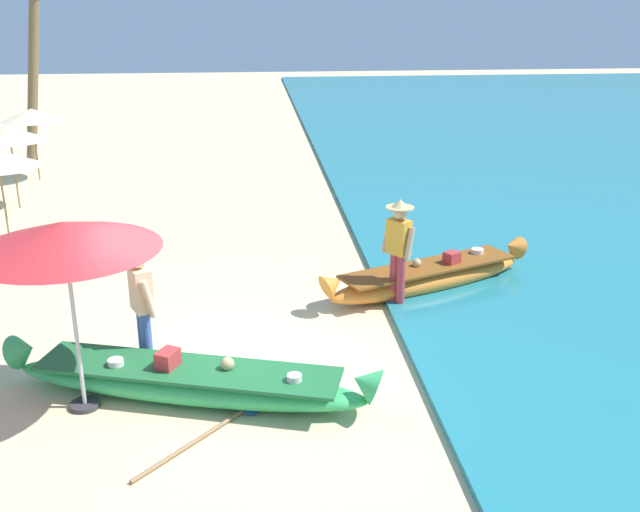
{
  "coord_description": "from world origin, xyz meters",
  "views": [
    {
      "loc": [
        0.47,
        -8.41,
        4.74
      ],
      "look_at": [
        1.53,
        2.22,
        0.9
      ],
      "focal_mm": 40.98,
      "sensor_mm": 36.0,
      "label": 1
    }
  ],
  "objects_px": {
    "boat_green_foreground": "(188,381)",
    "person_vendor_hatted": "(398,246)",
    "boat_orange_midground": "(429,277)",
    "patio_umbrella_large": "(64,237)",
    "person_tourist_customer": "(142,305)",
    "paddle": "(212,431)"
  },
  "relations": [
    {
      "from": "boat_orange_midground",
      "to": "patio_umbrella_large",
      "type": "bearing_deg",
      "value": -147.48
    },
    {
      "from": "patio_umbrella_large",
      "to": "person_vendor_hatted",
      "type": "bearing_deg",
      "value": 30.79
    },
    {
      "from": "person_tourist_customer",
      "to": "paddle",
      "type": "distance_m",
      "value": 2.05
    },
    {
      "from": "person_tourist_customer",
      "to": "paddle",
      "type": "relative_size",
      "value": 1.12
    },
    {
      "from": "boat_orange_midground",
      "to": "paddle",
      "type": "height_order",
      "value": "boat_orange_midground"
    },
    {
      "from": "boat_green_foreground",
      "to": "patio_umbrella_large",
      "type": "relative_size",
      "value": 2.0
    },
    {
      "from": "boat_orange_midground",
      "to": "patio_umbrella_large",
      "type": "relative_size",
      "value": 1.66
    },
    {
      "from": "patio_umbrella_large",
      "to": "paddle",
      "type": "bearing_deg",
      "value": -24.77
    },
    {
      "from": "person_vendor_hatted",
      "to": "person_tourist_customer",
      "type": "xyz_separation_m",
      "value": [
        -3.72,
        -1.73,
        -0.09
      ]
    },
    {
      "from": "boat_green_foreground",
      "to": "person_tourist_customer",
      "type": "distance_m",
      "value": 1.22
    },
    {
      "from": "person_vendor_hatted",
      "to": "patio_umbrella_large",
      "type": "height_order",
      "value": "patio_umbrella_large"
    },
    {
      "from": "boat_orange_midground",
      "to": "paddle",
      "type": "relative_size",
      "value": 2.61
    },
    {
      "from": "patio_umbrella_large",
      "to": "paddle",
      "type": "height_order",
      "value": "patio_umbrella_large"
    },
    {
      "from": "boat_green_foreground",
      "to": "person_vendor_hatted",
      "type": "height_order",
      "value": "person_vendor_hatted"
    },
    {
      "from": "person_tourist_customer",
      "to": "patio_umbrella_large",
      "type": "xyz_separation_m",
      "value": [
        -0.65,
        -0.87,
        1.23
      ]
    },
    {
      "from": "person_vendor_hatted",
      "to": "paddle",
      "type": "bearing_deg",
      "value": -130.24
    },
    {
      "from": "boat_orange_midground",
      "to": "boat_green_foreground",
      "type": "bearing_deg",
      "value": -140.4
    },
    {
      "from": "boat_orange_midground",
      "to": "person_vendor_hatted",
      "type": "distance_m",
      "value": 1.2
    },
    {
      "from": "paddle",
      "to": "boat_green_foreground",
      "type": "bearing_deg",
      "value": 111.14
    },
    {
      "from": "boat_green_foreground",
      "to": "person_vendor_hatted",
      "type": "relative_size",
      "value": 2.64
    },
    {
      "from": "boat_green_foreground",
      "to": "patio_umbrella_large",
      "type": "height_order",
      "value": "patio_umbrella_large"
    },
    {
      "from": "boat_green_foreground",
      "to": "boat_orange_midground",
      "type": "distance_m",
      "value": 4.91
    }
  ]
}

